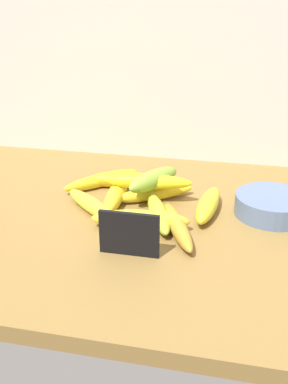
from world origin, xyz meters
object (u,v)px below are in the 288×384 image
at_px(chalkboard_sign, 129,236).
at_px(banana_4, 117,194).
at_px(banana_7, 208,205).
at_px(banana_9, 154,179).
at_px(banana_6, 102,180).
at_px(banana_1, 91,206).
at_px(banana_5, 154,193).
at_px(banana_8, 119,179).
at_px(banana_0, 177,226).
at_px(banana_3, 158,213).
at_px(fruit_bowl, 272,205).
at_px(banana_10, 148,182).
at_px(banana_2, 140,220).

relative_size(chalkboard_sign, banana_4, 0.54).
relative_size(banana_7, banana_9, 1.13).
height_order(banana_4, banana_6, banana_4).
distance_m(chalkboard_sign, banana_7, 0.23).
bearing_deg(banana_1, banana_5, 38.66).
bearing_deg(banana_8, banana_1, -97.61).
bearing_deg(banana_0, banana_1, 165.92).
height_order(banana_3, banana_7, banana_7).
xyz_separation_m(banana_0, banana_7, (0.05, 0.10, 0.00)).
height_order(fruit_bowl, banana_3, fruit_bowl).
bearing_deg(banana_6, banana_9, -22.90).
bearing_deg(fruit_bowl, banana_10, 178.89).
xyz_separation_m(fruit_bowl, banana_9, (-0.26, 0.01, 0.03)).
xyz_separation_m(banana_5, banana_7, (0.13, -0.04, 0.00)).
bearing_deg(banana_10, fruit_bowl, -1.11).
bearing_deg(banana_10, banana_0, -56.19).
height_order(banana_5, banana_6, same).
xyz_separation_m(banana_1, banana_8, (0.02, 0.15, 0.00)).
height_order(banana_6, banana_7, banana_7).
distance_m(chalkboard_sign, banana_10, 0.23).
bearing_deg(banana_2, banana_6, 125.52).
relative_size(fruit_bowl, banana_7, 0.91).
xyz_separation_m(banana_5, banana_6, (-0.14, 0.05, 0.00)).
bearing_deg(banana_6, banana_3, -42.20).
height_order(banana_3, banana_10, banana_10).
relative_size(fruit_bowl, banana_0, 0.79).
bearing_deg(banana_7, banana_6, 160.43).
distance_m(banana_7, banana_10, 0.14).
relative_size(banana_6, banana_7, 1.18).
xyz_separation_m(chalkboard_sign, banana_9, (-0.00, 0.23, 0.02)).
bearing_deg(banana_4, banana_5, 21.32).
distance_m(banana_4, banana_5, 0.09).
relative_size(banana_3, banana_9, 1.17).
bearing_deg(chalkboard_sign, banana_7, 58.08).
bearing_deg(chalkboard_sign, banana_6, 115.95).
relative_size(banana_0, banana_7, 1.15).
bearing_deg(banana_6, banana_2, -54.48).
distance_m(fruit_bowl, banana_8, 0.37).
xyz_separation_m(banana_5, banana_9, (-0.00, -0.01, 0.04)).
distance_m(banana_0, banana_10, 0.16).
relative_size(banana_1, banana_5, 0.98).
bearing_deg(banana_2, banana_10, 95.65).
xyz_separation_m(fruit_bowl, banana_2, (-0.26, -0.13, -0.00)).
height_order(banana_0, banana_6, same).
relative_size(banana_3, banana_4, 0.89).
relative_size(banana_0, banana_2, 1.01).
height_order(banana_7, banana_10, banana_10).
xyz_separation_m(banana_3, banana_7, (0.10, 0.06, 0.00)).
xyz_separation_m(banana_0, banana_2, (-0.07, -0.00, 0.00)).
height_order(banana_3, banana_9, banana_9).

